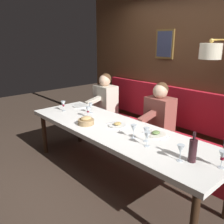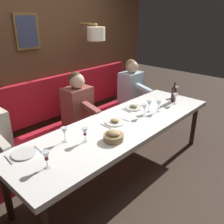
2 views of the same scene
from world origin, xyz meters
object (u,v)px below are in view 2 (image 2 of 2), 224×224
object	(u,v)px
dining_table	(122,128)
wine_glass_7	(176,89)
diner_nearest	(131,83)
wine_glass_1	(144,108)
wine_glass_6	(64,132)
wine_glass_5	(46,156)
wine_glass_3	(149,104)
bread_bowl	(114,136)
wine_glass_4	(175,97)
wine_glass_2	(85,132)
diner_near	(78,100)
wine_glass_0	(159,104)
wine_bottle	(174,94)

from	to	relation	value
dining_table	wine_glass_7	world-z (taller)	wine_glass_7
diner_nearest	wine_glass_1	distance (m)	1.31
diner_nearest	wine_glass_6	distance (m)	2.16
wine_glass_1	wine_glass_5	distance (m)	1.51
wine_glass_3	bread_bowl	xyz separation A→B (m)	(-0.17, 0.91, -0.07)
dining_table	wine_glass_4	bearing A→B (deg)	-97.51
diner_nearest	dining_table	bearing A→B (deg)	124.37
wine_glass_4	wine_glass_6	size ratio (longest dim) A/B	1.00
wine_glass_2	wine_glass_5	size ratio (longest dim) A/B	1.00
dining_table	wine_glass_5	xyz separation A→B (m)	(-0.10, 1.13, 0.17)
wine_glass_7	bread_bowl	distance (m)	1.76
diner_near	wine_glass_1	world-z (taller)	diner_near
wine_glass_0	bread_bowl	xyz separation A→B (m)	(-0.08, 1.00, -0.07)
wine_glass_2	wine_glass_3	distance (m)	1.14
wine_glass_2	wine_glass_7	xyz separation A→B (m)	(0.03, -1.97, -0.00)
wine_glass_2	wine_bottle	bearing A→B (deg)	-92.03
diner_near	wine_glass_0	bearing A→B (deg)	-149.12
wine_glass_4	bread_bowl	world-z (taller)	wine_glass_4
wine_glass_2	wine_glass_6	world-z (taller)	same
wine_glass_5	dining_table	bearing A→B (deg)	-85.12
wine_glass_1	wine_glass_7	world-z (taller)	same
wine_glass_2	wine_bottle	size ratio (longest dim) A/B	0.55
diner_nearest	diner_near	xyz separation A→B (m)	(0.00, 1.26, 0.00)
bread_bowl	dining_table	bearing A→B (deg)	-61.61
wine_glass_3	wine_bottle	size ratio (longest dim) A/B	0.55
diner_near	wine_glass_1	bearing A→B (deg)	-159.97
wine_glass_5	wine_glass_7	bearing A→B (deg)	-87.16
bread_bowl	wine_glass_0	bearing A→B (deg)	-85.29
wine_glass_5	wine_glass_3	bearing A→B (deg)	-87.63
wine_bottle	wine_glass_1	bearing A→B (deg)	89.77
diner_near	bread_bowl	distance (m)	1.16
wine_glass_5	bread_bowl	bearing A→B (deg)	-97.93
wine_glass_1	wine_glass_5	size ratio (longest dim) A/B	1.00
diner_near	wine_glass_7	size ratio (longest dim) A/B	4.82
dining_table	wine_bottle	distance (m)	1.15
wine_glass_2	wine_bottle	xyz separation A→B (m)	(-0.06, -1.73, 0.00)
wine_glass_4	bread_bowl	bearing A→B (deg)	92.53
wine_glass_6	wine_glass_5	bearing A→B (deg)	123.53
wine_glass_0	diner_nearest	bearing A→B (deg)	-33.37
diner_near	wine_glass_3	distance (m)	1.04
wine_glass_0	wine_glass_3	xyz separation A→B (m)	(0.09, 0.09, 0.00)
wine_glass_6	wine_glass_3	bearing A→B (deg)	-98.28
wine_glass_3	wine_glass_5	world-z (taller)	same
wine_glass_0	wine_bottle	distance (m)	0.51
dining_table	wine_glass_0	bearing A→B (deg)	-100.67
diner_near	wine_glass_5	world-z (taller)	diner_near
dining_table	wine_glass_7	size ratio (longest dim) A/B	17.88
wine_glass_1	wine_glass_6	distance (m)	1.14
dining_table	wine_glass_2	bearing A→B (deg)	90.38
wine_glass_4	wine_glass_6	xyz separation A→B (m)	(0.30, 1.80, 0.00)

